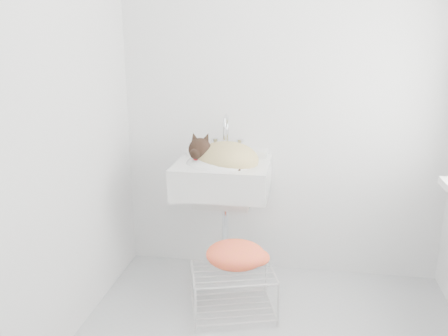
# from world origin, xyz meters

# --- Properties ---
(back_wall) EXTENTS (2.20, 0.02, 2.50)m
(back_wall) POSITION_xyz_m (0.00, 1.00, 1.25)
(back_wall) COLOR white
(back_wall) RESTS_ON ground
(left_wall) EXTENTS (0.02, 2.00, 2.50)m
(left_wall) POSITION_xyz_m (-1.10, 0.00, 1.25)
(left_wall) COLOR white
(left_wall) RESTS_ON ground
(sink) EXTENTS (0.61, 0.53, 0.24)m
(sink) POSITION_xyz_m (-0.37, 0.74, 0.85)
(sink) COLOR white
(sink) RESTS_ON back_wall
(faucet) EXTENTS (0.22, 0.15, 0.22)m
(faucet) POSITION_xyz_m (-0.37, 0.92, 0.99)
(faucet) COLOR silver
(faucet) RESTS_ON sink
(cat) EXTENTS (0.46, 0.39, 0.27)m
(cat) POSITION_xyz_m (-0.36, 0.72, 0.89)
(cat) COLOR tan
(cat) RESTS_ON sink
(wire_rack) EXTENTS (0.55, 0.46, 0.29)m
(wire_rack) POSITION_xyz_m (-0.24, 0.35, 0.15)
(wire_rack) COLOR silver
(wire_rack) RESTS_ON floor
(towel) EXTENTS (0.38, 0.28, 0.15)m
(towel) POSITION_xyz_m (-0.23, 0.41, 0.32)
(towel) COLOR #FEA301
(towel) RESTS_ON wire_rack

